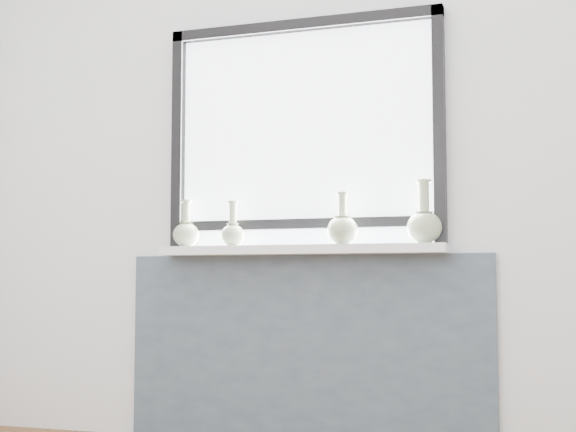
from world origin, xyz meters
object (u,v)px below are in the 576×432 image
(windowsill, at_px, (299,250))
(vase_a, at_px, (186,232))
(vase_c, at_px, (343,228))
(vase_d, at_px, (424,224))
(vase_b, at_px, (233,232))

(windowsill, distance_m, vase_a, 0.57)
(vase_c, xyz_separation_m, vase_d, (0.35, 0.03, 0.01))
(vase_a, relative_size, vase_c, 0.96)
(vase_d, bearing_deg, vase_b, -178.54)
(windowsill, xyz_separation_m, vase_a, (-0.56, 0.01, 0.09))
(vase_a, bearing_deg, vase_c, -2.09)
(windowsill, distance_m, vase_c, 0.23)
(vase_a, distance_m, vase_b, 0.25)
(vase_d, bearing_deg, windowsill, -179.02)
(vase_b, height_order, vase_d, vase_d)
(vase_a, bearing_deg, windowsill, -0.70)
(vase_a, relative_size, vase_d, 0.81)
(vase_a, bearing_deg, vase_b, -4.59)
(vase_c, bearing_deg, vase_d, 4.97)
(vase_a, relative_size, vase_b, 1.07)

